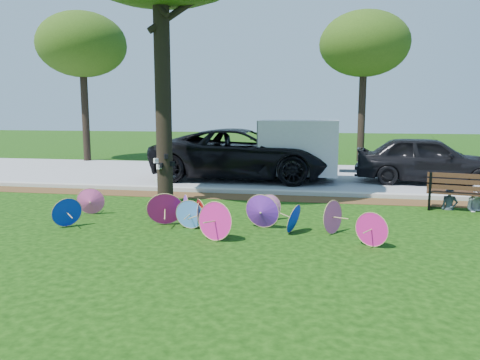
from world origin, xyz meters
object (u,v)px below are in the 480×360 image
(parasol_pile, at_px, (211,213))
(park_bench, at_px, (465,192))
(cargo_trailer, at_px, (299,147))
(person_left, at_px, (451,188))
(person_right, at_px, (480,185))
(dark_pickup, at_px, (428,160))
(black_van, at_px, (243,154))

(parasol_pile, height_order, park_bench, park_bench)
(cargo_trailer, xyz_separation_m, person_left, (4.14, -4.08, -0.69))
(person_right, bearing_deg, cargo_trailer, 158.61)
(dark_pickup, bearing_deg, parasol_pile, 148.01)
(parasol_pile, height_order, cargo_trailer, cargo_trailer)
(black_van, bearing_deg, person_right, -122.16)
(parasol_pile, xyz_separation_m, dark_pickup, (6.00, 7.56, 0.49))
(dark_pickup, height_order, park_bench, dark_pickup)
(dark_pickup, xyz_separation_m, cargo_trailer, (-4.48, -0.46, 0.41))
(cargo_trailer, distance_m, person_left, 5.86)
(cargo_trailer, relative_size, park_bench, 1.44)
(person_left, distance_m, person_right, 0.71)
(parasol_pile, relative_size, person_right, 5.45)
(parasol_pile, distance_m, person_left, 6.42)
(person_right, bearing_deg, black_van, 166.38)
(park_bench, height_order, person_left, person_left)
(black_van, bearing_deg, dark_pickup, -88.50)
(park_bench, bearing_deg, cargo_trailer, 149.75)
(park_bench, distance_m, person_right, 0.39)
(parasol_pile, height_order, person_right, person_right)
(black_van, xyz_separation_m, cargo_trailer, (2.10, -0.31, 0.31))
(person_right, bearing_deg, parasol_pile, -135.91)
(person_right, bearing_deg, dark_pickup, 113.33)
(parasol_pile, distance_m, person_right, 7.05)
(parasol_pile, bearing_deg, cargo_trailer, 77.90)
(parasol_pile, height_order, person_left, person_left)
(park_bench, distance_m, person_left, 0.36)
(parasol_pile, bearing_deg, dark_pickup, 51.56)
(parasol_pile, bearing_deg, black_van, 94.43)
(park_bench, xyz_separation_m, person_left, (-0.35, 0.05, 0.08))
(parasol_pile, distance_m, cargo_trailer, 7.31)
(park_bench, bearing_deg, dark_pickup, 102.54)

